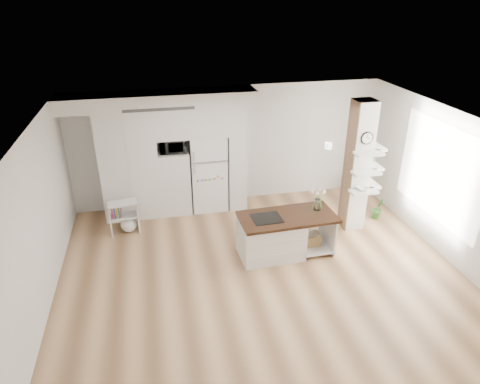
{
  "coord_description": "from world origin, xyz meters",
  "views": [
    {
      "loc": [
        -1.67,
        -6.05,
        4.61
      ],
      "look_at": [
        -0.18,
        0.9,
        1.18
      ],
      "focal_mm": 32.0,
      "sensor_mm": 36.0,
      "label": 1
    }
  ],
  "objects_px": {
    "kitchen_island": "(277,235)",
    "bookshelf": "(125,219)",
    "floor_plant_a": "(378,209)",
    "refrigerator": "(208,172)"
  },
  "relations": [
    {
      "from": "floor_plant_a",
      "to": "bookshelf",
      "type": "bearing_deg",
      "value": 174.14
    },
    {
      "from": "refrigerator",
      "to": "floor_plant_a",
      "type": "xyz_separation_m",
      "value": [
        3.52,
        -1.31,
        -0.64
      ]
    },
    {
      "from": "refrigerator",
      "to": "bookshelf",
      "type": "relative_size",
      "value": 2.55
    },
    {
      "from": "refrigerator",
      "to": "floor_plant_a",
      "type": "height_order",
      "value": "refrigerator"
    },
    {
      "from": "floor_plant_a",
      "to": "refrigerator",
      "type": "bearing_deg",
      "value": 159.65
    },
    {
      "from": "kitchen_island",
      "to": "refrigerator",
      "type": "bearing_deg",
      "value": 111.38
    },
    {
      "from": "refrigerator",
      "to": "kitchen_island",
      "type": "xyz_separation_m",
      "value": [
        0.96,
        -2.19,
        -0.45
      ]
    },
    {
      "from": "refrigerator",
      "to": "floor_plant_a",
      "type": "relative_size",
      "value": 3.75
    },
    {
      "from": "kitchen_island",
      "to": "bookshelf",
      "type": "relative_size",
      "value": 2.65
    },
    {
      "from": "refrigerator",
      "to": "floor_plant_a",
      "type": "distance_m",
      "value": 3.81
    }
  ]
}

